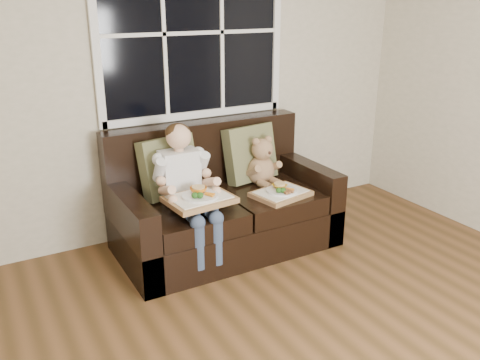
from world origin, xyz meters
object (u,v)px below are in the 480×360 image
teddy_bear (262,164)px  tray_right (281,193)px  child (185,180)px  tray_left (199,198)px  loveseat (222,208)px

teddy_bear → tray_right: (-0.02, -0.32, -0.14)m
child → tray_left: (0.02, -0.19, -0.08)m
child → tray_right: (0.73, -0.18, -0.18)m
child → tray_left: size_ratio=1.91×
child → loveseat: bearing=18.9°
teddy_bear → tray_right: bearing=-97.9°
loveseat → teddy_bear: bearing=3.3°
teddy_bear → tray_left: teddy_bear is taller
teddy_bear → child: bearing=-173.1°
teddy_bear → tray_right: size_ratio=0.88×
loveseat → tray_left: (-0.34, -0.31, 0.27)m
loveseat → child: 0.52m
tray_left → tray_right: tray_left is taller
child → tray_right: size_ratio=1.97×
tray_left → tray_right: size_ratio=1.03×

